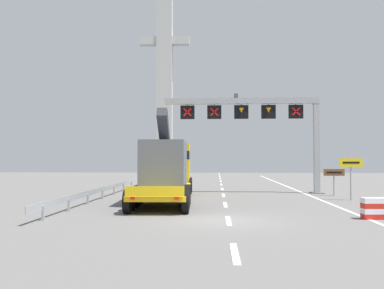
{
  "coord_description": "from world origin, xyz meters",
  "views": [
    {
      "loc": [
        -0.22,
        -17.47,
        2.59
      ],
      "look_at": [
        -1.85,
        10.86,
        3.5
      ],
      "focal_mm": 39.09,
      "sensor_mm": 36.0,
      "label": 1
    }
  ],
  "objects_px": {
    "tourist_info_sign_brown": "(334,175)",
    "bridge_pylon_distant": "(165,64)",
    "overhead_lane_gantry": "(260,116)",
    "heavy_haul_truck_yellow": "(168,167)",
    "exit_sign_yellow": "(351,169)",
    "crash_barrier_striped": "(374,208)"
  },
  "relations": [
    {
      "from": "bridge_pylon_distant",
      "to": "overhead_lane_gantry",
      "type": "bearing_deg",
      "value": -74.01
    },
    {
      "from": "crash_barrier_striped",
      "to": "heavy_haul_truck_yellow",
      "type": "bearing_deg",
      "value": 138.9
    },
    {
      "from": "exit_sign_yellow",
      "to": "bridge_pylon_distant",
      "type": "distance_m",
      "value": 54.83
    },
    {
      "from": "tourist_info_sign_brown",
      "to": "exit_sign_yellow",
      "type": "bearing_deg",
      "value": -87.44
    },
    {
      "from": "tourist_info_sign_brown",
      "to": "overhead_lane_gantry",
      "type": "bearing_deg",
      "value": 158.9
    },
    {
      "from": "heavy_haul_truck_yellow",
      "to": "crash_barrier_striped",
      "type": "relative_size",
      "value": 13.65
    },
    {
      "from": "exit_sign_yellow",
      "to": "bridge_pylon_distant",
      "type": "xyz_separation_m",
      "value": [
        -17.53,
        48.85,
        17.68
      ]
    },
    {
      "from": "overhead_lane_gantry",
      "to": "tourist_info_sign_brown",
      "type": "xyz_separation_m",
      "value": [
        4.83,
        -1.86,
        -4.35
      ]
    },
    {
      "from": "overhead_lane_gantry",
      "to": "heavy_haul_truck_yellow",
      "type": "xyz_separation_m",
      "value": [
        -6.34,
        -4.37,
        -3.74
      ]
    },
    {
      "from": "overhead_lane_gantry",
      "to": "exit_sign_yellow",
      "type": "bearing_deg",
      "value": -45.26
    },
    {
      "from": "overhead_lane_gantry",
      "to": "exit_sign_yellow",
      "type": "height_order",
      "value": "overhead_lane_gantry"
    },
    {
      "from": "crash_barrier_striped",
      "to": "bridge_pylon_distant",
      "type": "height_order",
      "value": "bridge_pylon_distant"
    },
    {
      "from": "overhead_lane_gantry",
      "to": "tourist_info_sign_brown",
      "type": "distance_m",
      "value": 6.76
    },
    {
      "from": "bridge_pylon_distant",
      "to": "crash_barrier_striped",
      "type": "bearing_deg",
      "value": -74.26
    },
    {
      "from": "overhead_lane_gantry",
      "to": "tourist_info_sign_brown",
      "type": "bearing_deg",
      "value": -21.1
    },
    {
      "from": "crash_barrier_striped",
      "to": "tourist_info_sign_brown",
      "type": "bearing_deg",
      "value": 82.77
    },
    {
      "from": "heavy_haul_truck_yellow",
      "to": "bridge_pylon_distant",
      "type": "height_order",
      "value": "bridge_pylon_distant"
    },
    {
      "from": "bridge_pylon_distant",
      "to": "exit_sign_yellow",
      "type": "bearing_deg",
      "value": -70.26
    },
    {
      "from": "overhead_lane_gantry",
      "to": "crash_barrier_striped",
      "type": "bearing_deg",
      "value": -75.09
    },
    {
      "from": "exit_sign_yellow",
      "to": "crash_barrier_striped",
      "type": "height_order",
      "value": "exit_sign_yellow"
    },
    {
      "from": "tourist_info_sign_brown",
      "to": "bridge_pylon_distant",
      "type": "height_order",
      "value": "bridge_pylon_distant"
    },
    {
      "from": "exit_sign_yellow",
      "to": "tourist_info_sign_brown",
      "type": "distance_m",
      "value": 3.21
    }
  ]
}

